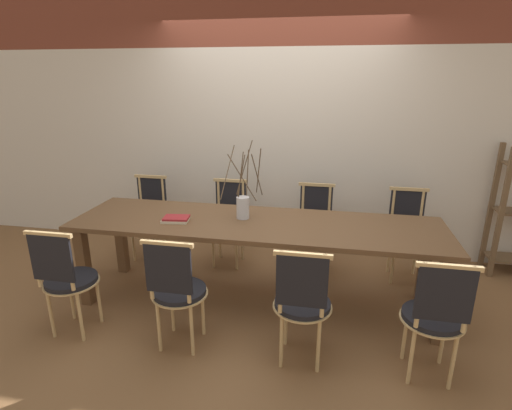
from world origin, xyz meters
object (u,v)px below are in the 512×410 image
object	(u,v)px
chair_near_center	(302,301)
chair_far_center	(315,225)
dining_table	(256,232)
vase_centerpiece	(243,205)
book_stack	(176,219)

from	to	relation	value
chair_near_center	chair_far_center	world-z (taller)	same
dining_table	vase_centerpiece	size ratio (longest dim) A/B	4.70
dining_table	chair_far_center	bearing A→B (deg)	57.49
dining_table	chair_far_center	world-z (taller)	chair_far_center
vase_centerpiece	book_stack	world-z (taller)	vase_centerpiece
dining_table	chair_far_center	size ratio (longest dim) A/B	3.48
chair_far_center	book_stack	xyz separation A→B (m)	(-1.14, -0.85, 0.29)
dining_table	chair_far_center	xyz separation A→B (m)	(0.47, 0.73, -0.18)
book_stack	dining_table	bearing A→B (deg)	9.32
dining_table	chair_near_center	distance (m)	0.89
chair_near_center	chair_far_center	bearing A→B (deg)	89.69
chair_far_center	vase_centerpiece	world-z (taller)	vase_centerpiece
dining_table	book_stack	xyz separation A→B (m)	(-0.67, -0.11, 0.11)
chair_far_center	vase_centerpiece	size ratio (longest dim) A/B	1.35
chair_near_center	chair_far_center	xyz separation A→B (m)	(0.01, 1.47, 0.00)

